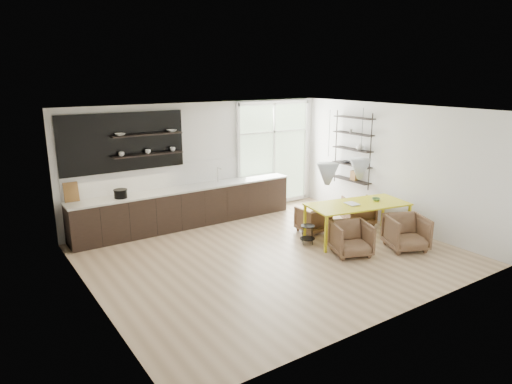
% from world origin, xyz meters
% --- Properties ---
extents(room, '(7.02, 6.01, 2.91)m').
position_xyz_m(room, '(0.58, 1.10, 1.46)').
color(room, tan).
rests_on(room, ground).
extents(kitchen_run, '(5.54, 0.69, 2.75)m').
position_xyz_m(kitchen_run, '(-0.70, 2.69, 0.60)').
color(kitchen_run, black).
rests_on(kitchen_run, ground).
extents(right_shelving, '(0.26, 1.22, 1.90)m').
position_xyz_m(right_shelving, '(3.36, 1.17, 1.65)').
color(right_shelving, black).
rests_on(right_shelving, ground).
extents(dining_table, '(2.37, 1.41, 0.81)m').
position_xyz_m(dining_table, '(2.10, -0.26, 0.75)').
color(dining_table, yellow).
rests_on(dining_table, ground).
extents(armchair_back_left, '(0.67, 0.68, 0.60)m').
position_xyz_m(armchair_back_left, '(1.60, 0.62, 0.30)').
color(armchair_back_left, brown).
rests_on(armchair_back_left, ground).
extents(armchair_back_right, '(0.93, 0.94, 0.65)m').
position_xyz_m(armchair_back_right, '(2.94, 0.48, 0.32)').
color(armchair_back_right, brown).
rests_on(armchair_back_right, ground).
extents(armchair_front_left, '(0.95, 0.96, 0.68)m').
position_xyz_m(armchair_front_left, '(1.33, -0.86, 0.34)').
color(armchair_front_left, brown).
rests_on(armchair_front_left, ground).
extents(armchair_front_right, '(1.02, 1.03, 0.72)m').
position_xyz_m(armchair_front_right, '(2.50, -1.28, 0.36)').
color(armchair_front_right, brown).
rests_on(armchair_front_right, ground).
extents(wire_stool, '(0.32, 0.32, 0.41)m').
position_xyz_m(wire_stool, '(1.00, 0.10, 0.26)').
color(wire_stool, black).
rests_on(wire_stool, ground).
extents(table_book, '(0.28, 0.34, 0.03)m').
position_xyz_m(table_book, '(1.82, -0.22, 0.82)').
color(table_book, white).
rests_on(table_book, dining_table).
extents(table_bowl, '(0.22, 0.22, 0.06)m').
position_xyz_m(table_bowl, '(2.63, -0.31, 0.84)').
color(table_bowl, '#527E4D').
rests_on(table_bowl, dining_table).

